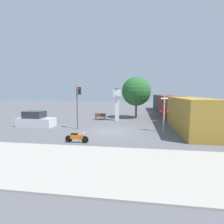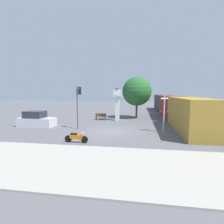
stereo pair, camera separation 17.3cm
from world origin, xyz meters
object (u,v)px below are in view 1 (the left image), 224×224
at_px(railroad_crossing_signal, 164,112).
at_px(street_tree, 136,91).
at_px(bench, 100,116).
at_px(traffic_light, 78,100).
at_px(parked_car, 36,120).
at_px(motorcycle, 77,138).
at_px(freight_train, 170,106).
at_px(clock_tower, 117,99).

relative_size(railroad_crossing_signal, street_tree, 0.59).
bearing_deg(bench, traffic_light, -98.41).
bearing_deg(parked_car, railroad_crossing_signal, -1.60).
relative_size(motorcycle, bench, 1.19).
height_order(street_tree, parked_car, street_tree).
bearing_deg(traffic_light, railroad_crossing_signal, -1.49).
bearing_deg(motorcycle, freight_train, 59.78).
relative_size(clock_tower, bench, 2.89).
relative_size(freight_train, street_tree, 4.98).
bearing_deg(street_tree, freight_train, 24.26).
relative_size(clock_tower, street_tree, 0.73).
distance_m(motorcycle, railroad_crossing_signal, 8.93).
distance_m(clock_tower, railroad_crossing_signal, 8.52).
distance_m(motorcycle, clock_tower, 11.79).
height_order(motorcycle, railroad_crossing_signal, railroad_crossing_signal).
height_order(traffic_light, street_tree, street_tree).
height_order(freight_train, railroad_crossing_signal, railroad_crossing_signal).
distance_m(motorcycle, parked_car, 9.06).
xyz_separation_m(motorcycle, traffic_light, (-1.58, 5.09, 2.75)).
bearing_deg(clock_tower, motorcycle, -99.37).
height_order(railroad_crossing_signal, bench, railroad_crossing_signal).
height_order(clock_tower, parked_car, clock_tower).
relative_size(street_tree, parked_car, 1.48).
xyz_separation_m(motorcycle, railroad_crossing_signal, (7.32, 4.86, 1.63)).
xyz_separation_m(freight_train, traffic_light, (-11.60, -11.44, 1.46)).
relative_size(freight_train, bench, 19.66).
bearing_deg(bench, freight_train, 24.64).
distance_m(clock_tower, street_tree, 3.91).
xyz_separation_m(motorcycle, street_tree, (4.50, 14.04, 3.70)).
height_order(clock_tower, railroad_crossing_signal, clock_tower).
relative_size(railroad_crossing_signal, parked_car, 0.87).
distance_m(freight_train, railroad_crossing_signal, 11.99).
relative_size(motorcycle, freight_train, 0.06).
bearing_deg(street_tree, bench, -154.95).
bearing_deg(traffic_light, motorcycle, -72.77).
xyz_separation_m(clock_tower, traffic_light, (-3.45, -6.24, 0.09)).
height_order(motorcycle, clock_tower, clock_tower).
relative_size(bench, parked_car, 0.38).
xyz_separation_m(freight_train, bench, (-10.63, -4.88, -1.21)).
bearing_deg(bench, parked_car, -137.26).
bearing_deg(freight_train, bench, -155.36).
height_order(clock_tower, bench, clock_tower).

